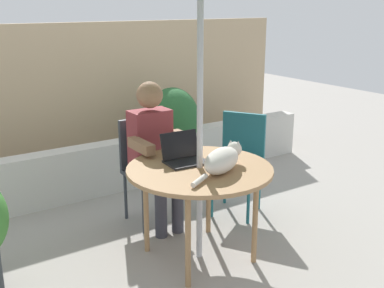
% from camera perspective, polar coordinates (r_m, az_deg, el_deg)
% --- Properties ---
extents(ground_plane, '(14.00, 14.00, 0.00)m').
position_cam_1_polar(ground_plane, '(3.75, 0.87, -13.25)').
color(ground_plane, gray).
extents(fence_back, '(5.50, 0.08, 1.66)m').
position_cam_1_polar(fence_back, '(5.52, -13.53, 5.34)').
color(fence_back, tan).
rests_on(fence_back, ground).
extents(planter_wall_low, '(4.95, 0.20, 0.52)m').
position_cam_1_polar(planter_wall_low, '(4.92, -9.67, -2.70)').
color(planter_wall_low, beige).
rests_on(planter_wall_low, ground).
extents(patio_table, '(1.06, 1.06, 0.72)m').
position_cam_1_polar(patio_table, '(3.46, 0.92, -3.67)').
color(patio_table, '#9E754C').
rests_on(patio_table, ground).
extents(chair_occupied, '(0.40, 0.40, 0.91)m').
position_cam_1_polar(chair_occupied, '(4.17, -5.51, -2.04)').
color(chair_occupied, '#33383F').
rests_on(chair_occupied, ground).
extents(chair_empty, '(0.55, 0.55, 0.91)m').
position_cam_1_polar(chair_empty, '(4.34, 5.77, -1.28)').
color(chair_empty, '#1E606B').
rests_on(chair_empty, ground).
extents(person_seated, '(0.48, 0.48, 1.25)m').
position_cam_1_polar(person_seated, '(3.99, -4.50, -0.35)').
color(person_seated, maroon).
rests_on(person_seated, ground).
extents(laptop, '(0.32, 0.27, 0.21)m').
position_cam_1_polar(laptop, '(3.55, -1.09, -1.12)').
color(laptop, black).
rests_on(laptop, patio_table).
extents(cat, '(0.60, 0.36, 0.17)m').
position_cam_1_polar(cat, '(3.35, 3.72, -1.88)').
color(cat, silver).
rests_on(cat, patio_table).
extents(potted_plant_by_chair, '(0.59, 0.59, 0.98)m').
position_cam_1_polar(potted_plant_by_chair, '(5.27, -2.32, 2.18)').
color(potted_plant_by_chair, '#595654').
rests_on(potted_plant_by_chair, ground).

